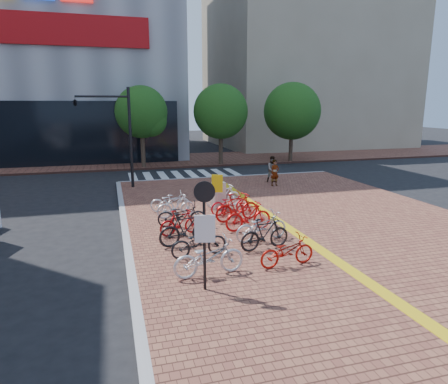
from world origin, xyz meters
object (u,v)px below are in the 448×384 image
object	(u,v)px
bike_7	(287,251)
bike_0	(209,257)
pedestrian_a	(275,173)
notice_sign	(205,223)
pedestrian_b	(273,169)
bike_8	(265,234)
traffic_light_pole	(105,119)
bike_11	(237,207)
bike_10	(248,216)
bike_1	(199,242)
bike_12	(230,203)
utility_box	(219,196)
yellow_sign	(217,187)
bike_2	(186,229)
bike_13	(223,196)
bike_4	(182,215)
bike_9	(261,226)
bike_5	(176,206)
bike_6	(170,202)
bike_3	(180,222)

from	to	relation	value
bike_7	bike_0	bearing A→B (deg)	84.10
pedestrian_a	notice_sign	distance (m)	13.70
bike_7	pedestrian_b	distance (m)	12.87
notice_sign	bike_8	bearing A→B (deg)	42.21
bike_0	traffic_light_pole	bearing A→B (deg)	5.38
bike_7	bike_11	xyz separation A→B (m)	(0.01, 4.74, 0.12)
bike_10	pedestrian_b	xyz separation A→B (m)	(4.56, 8.54, 0.23)
bike_1	bike_12	world-z (taller)	bike_12
utility_box	yellow_sign	distance (m)	1.16
bike_12	bike_8	bearing A→B (deg)	166.74
bike_2	bike_13	world-z (taller)	bike_2
yellow_sign	utility_box	bearing A→B (deg)	70.48
bike_0	pedestrian_a	size ratio (longest dim) A/B	1.34
bike_1	bike_4	distance (m)	3.17
bike_11	yellow_sign	xyz separation A→B (m)	(-0.54, 1.13, 0.63)
bike_0	bike_9	size ratio (longest dim) A/B	1.03
bike_8	bike_9	size ratio (longest dim) A/B	0.90
bike_7	utility_box	size ratio (longest dim) A/B	1.43
bike_4	yellow_sign	distance (m)	2.27
bike_5	yellow_sign	bearing A→B (deg)	-102.12
bike_13	notice_sign	xyz separation A→B (m)	(-2.73, -7.89, 1.25)
bike_5	bike_11	xyz separation A→B (m)	(2.28, -1.14, 0.07)
bike_9	bike_13	distance (m)	4.77
bike_4	bike_5	size ratio (longest dim) A/B	1.11
bike_4	pedestrian_a	distance (m)	9.11
bike_1	pedestrian_a	xyz separation A→B (m)	(6.57, 9.51, 0.28)
bike_11	bike_12	world-z (taller)	bike_11
bike_1	bike_7	world-z (taller)	bike_1
bike_4	bike_10	world-z (taller)	bike_10
bike_5	bike_1	bearing A→B (deg)	168.02
yellow_sign	bike_6	bearing A→B (deg)	150.12
bike_8	traffic_light_pole	world-z (taller)	traffic_light_pole
bike_7	yellow_sign	distance (m)	5.94
pedestrian_a	traffic_light_pole	bearing A→B (deg)	158.48
bike_8	bike_5	bearing A→B (deg)	16.41
bike_3	bike_7	distance (m)	4.43
bike_13	pedestrian_a	distance (m)	5.72
bike_1	bike_3	world-z (taller)	bike_1
bike_2	pedestrian_a	size ratio (longest dim) A/B	1.25
bike_10	traffic_light_pole	bearing A→B (deg)	22.26
bike_9	bike_10	size ratio (longest dim) A/B	1.06
bike_10	bike_13	world-z (taller)	bike_10
bike_5	pedestrian_a	distance (m)	8.27
bike_3	bike_4	xyz separation A→B (m)	(0.23, 0.92, 0.02)
utility_box	bike_1	bearing A→B (deg)	-111.26
bike_7	bike_9	bearing A→B (deg)	-8.33
bike_8	bike_1	bearing A→B (deg)	81.08
bike_0	bike_6	world-z (taller)	bike_0
bike_1	bike_10	xyz separation A→B (m)	(2.34, 2.06, 0.08)
bike_12	yellow_sign	world-z (taller)	yellow_sign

